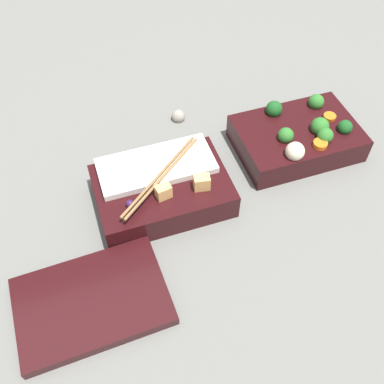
% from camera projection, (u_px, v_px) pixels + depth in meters
% --- Properties ---
extents(ground_plane, '(3.00, 3.00, 0.00)m').
position_uv_depth(ground_plane, '(229.00, 171.00, 0.82)').
color(ground_plane, slate).
extents(bento_tray_vegetable, '(0.22, 0.15, 0.08)m').
position_uv_depth(bento_tray_vegetable, '(297.00, 137.00, 0.83)').
color(bento_tray_vegetable, black).
rests_on(bento_tray_vegetable, ground_plane).
extents(bento_tray_rice, '(0.22, 0.15, 0.08)m').
position_uv_depth(bento_tray_rice, '(162.00, 188.00, 0.75)').
color(bento_tray_rice, black).
rests_on(bento_tray_rice, ground_plane).
extents(bento_lid, '(0.22, 0.15, 0.02)m').
position_uv_depth(bento_lid, '(92.00, 301.00, 0.65)').
color(bento_lid, black).
rests_on(bento_lid, ground_plane).
extents(pebble_1, '(0.03, 0.03, 0.03)m').
position_uv_depth(pebble_1, '(178.00, 116.00, 0.90)').
color(pebble_1, gray).
rests_on(pebble_1, ground_plane).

